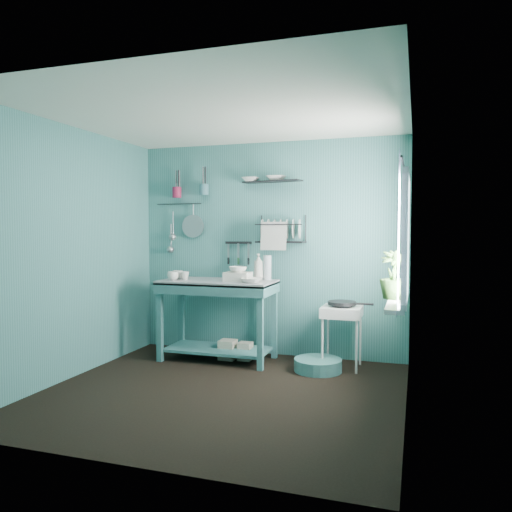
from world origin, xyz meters
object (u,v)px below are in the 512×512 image
(work_counter, at_px, (218,320))
(floor_basin, at_px, (318,365))
(frying_pan, at_px, (342,303))
(potted_plant, at_px, (393,275))
(utensil_cup_teal, at_px, (204,190))
(mug_right, at_px, (178,275))
(storage_tin_large, at_px, (228,350))
(storage_tin_small, at_px, (245,351))
(mug_mid, at_px, (185,276))
(hotplate_stand, at_px, (342,337))
(wash_tub, at_px, (238,277))
(colander, at_px, (193,226))
(dish_rack, at_px, (281,229))
(soap_bottle, at_px, (258,267))
(utensil_cup_magenta, at_px, (177,192))
(mug_left, at_px, (173,276))
(water_bottle, at_px, (267,268))

(work_counter, xyz_separation_m, floor_basin, (1.17, -0.11, -0.39))
(work_counter, distance_m, frying_pan, 1.41)
(work_counter, distance_m, potted_plant, 2.06)
(utensil_cup_teal, bearing_deg, mug_right, -115.73)
(storage_tin_large, distance_m, storage_tin_small, 0.20)
(mug_mid, relative_size, hotplate_stand, 0.15)
(frying_pan, xyz_separation_m, storage_tin_small, (-1.09, -0.02, -0.60))
(wash_tub, bearing_deg, mug_mid, -176.37)
(colander, xyz_separation_m, potted_plant, (2.42, -0.79, -0.47))
(floor_basin, bearing_deg, dish_rack, 140.42)
(storage_tin_large, distance_m, floor_basin, 1.09)
(soap_bottle, bearing_deg, work_counter, -154.54)
(utensil_cup_teal, bearing_deg, storage_tin_large, -36.80)
(mug_right, distance_m, floor_basin, 1.90)
(storage_tin_large, bearing_deg, floor_basin, -8.65)
(storage_tin_small, bearing_deg, utensil_cup_magenta, 163.83)
(mug_left, xyz_separation_m, colander, (-0.01, 0.56, 0.57))
(work_counter, bearing_deg, dish_rack, 36.99)
(mug_left, bearing_deg, storage_tin_small, 17.10)
(frying_pan, height_order, utensil_cup_magenta, utensil_cup_magenta)
(dish_rack, xyz_separation_m, storage_tin_small, (-0.35, -0.24, -1.39))
(mug_mid, xyz_separation_m, dish_rack, (1.03, 0.38, 0.53))
(dish_rack, bearing_deg, utensil_cup_teal, 170.59)
(colander, xyz_separation_m, floor_basin, (1.66, -0.51, -1.46))
(frying_pan, relative_size, colander, 1.07)
(mug_left, xyz_separation_m, dish_rack, (1.13, 0.48, 0.53))
(dish_rack, xyz_separation_m, potted_plant, (1.28, -0.71, -0.43))
(work_counter, bearing_deg, mug_mid, -159.93)
(utensil_cup_magenta, height_order, potted_plant, utensil_cup_magenta)
(dish_rack, bearing_deg, mug_mid, -166.43)
(work_counter, xyz_separation_m, frying_pan, (1.39, 0.10, 0.24))
(mug_right, height_order, potted_plant, potted_plant)
(colander, distance_m, storage_tin_small, 1.66)
(hotplate_stand, distance_m, storage_tin_large, 1.31)
(colander, xyz_separation_m, storage_tin_large, (0.59, -0.35, -1.41))
(potted_plant, bearing_deg, mug_mid, 171.89)
(wash_tub, xyz_separation_m, soap_bottle, (0.17, 0.22, 0.10))
(floor_basin, bearing_deg, frying_pan, 44.13)
(storage_tin_large, relative_size, storage_tin_small, 1.10)
(frying_pan, height_order, potted_plant, potted_plant)
(water_bottle, relative_size, frying_pan, 0.93)
(hotplate_stand, height_order, frying_pan, frying_pan)
(storage_tin_small, bearing_deg, wash_tub, -116.57)
(utensil_cup_teal, height_order, storage_tin_small, utensil_cup_teal)
(colander, bearing_deg, storage_tin_small, -21.89)
(utensil_cup_teal, relative_size, floor_basin, 0.26)
(work_counter, height_order, colander, colander)
(hotplate_stand, bearing_deg, mug_right, -169.07)
(wash_tub, xyz_separation_m, potted_plant, (1.68, -0.37, 0.10))
(mug_mid, relative_size, frying_pan, 0.33)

